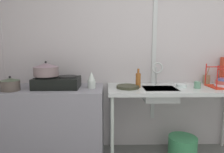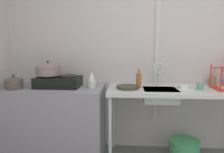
{
  "view_description": "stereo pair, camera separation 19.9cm",
  "coord_description": "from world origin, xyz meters",
  "px_view_note": "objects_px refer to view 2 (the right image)",
  "views": [
    {
      "loc": [
        -0.75,
        -0.68,
        1.31
      ],
      "look_at": [
        -0.7,
        1.54,
        0.98
      ],
      "focal_mm": 31.95,
      "sensor_mm": 36.0,
      "label": 1
    },
    {
      "loc": [
        -0.55,
        -0.67,
        1.31
      ],
      "look_at": [
        -0.7,
        1.54,
        0.98
      ],
      "focal_mm": 31.95,
      "sensor_mm": 36.0,
      "label": 2
    }
  ],
  "objects_px": {
    "sink_basin": "(160,95)",
    "faucet": "(159,70)",
    "pot_beside_stove": "(14,83)",
    "cup_by_rack": "(200,86)",
    "utensil_jar": "(212,81)",
    "pot_on_left_burner": "(48,69)",
    "bucket_on_floor": "(184,151)",
    "percolator": "(92,80)",
    "stove": "(59,81)",
    "frying_pan": "(128,87)",
    "bottle_by_sink": "(139,80)",
    "small_bowl_on_drainboard": "(183,87)"
  },
  "relations": [
    {
      "from": "frying_pan",
      "to": "cup_by_rack",
      "type": "bearing_deg",
      "value": -1.88
    },
    {
      "from": "stove",
      "to": "small_bowl_on_drainboard",
      "type": "xyz_separation_m",
      "value": [
        1.42,
        0.01,
        -0.05
      ]
    },
    {
      "from": "pot_beside_stove",
      "to": "faucet",
      "type": "relative_size",
      "value": 0.7
    },
    {
      "from": "faucet",
      "to": "frying_pan",
      "type": "bearing_deg",
      "value": -161.27
    },
    {
      "from": "small_bowl_on_drainboard",
      "to": "pot_beside_stove",
      "type": "bearing_deg",
      "value": -175.6
    },
    {
      "from": "pot_on_left_burner",
      "to": "sink_basin",
      "type": "height_order",
      "value": "pot_on_left_burner"
    },
    {
      "from": "percolator",
      "to": "bucket_on_floor",
      "type": "height_order",
      "value": "percolator"
    },
    {
      "from": "percolator",
      "to": "faucet",
      "type": "distance_m",
      "value": 0.78
    },
    {
      "from": "percolator",
      "to": "stove",
      "type": "bearing_deg",
      "value": 176.79
    },
    {
      "from": "pot_on_left_burner",
      "to": "bucket_on_floor",
      "type": "bearing_deg",
      "value": -1.72
    },
    {
      "from": "pot_on_left_burner",
      "to": "utensil_jar",
      "type": "xyz_separation_m",
      "value": [
        1.94,
        0.24,
        -0.15
      ]
    },
    {
      "from": "small_bowl_on_drainboard",
      "to": "utensil_jar",
      "type": "relative_size",
      "value": 0.55
    },
    {
      "from": "pot_beside_stove",
      "to": "small_bowl_on_drainboard",
      "type": "height_order",
      "value": "pot_beside_stove"
    },
    {
      "from": "faucet",
      "to": "pot_on_left_burner",
      "type": "bearing_deg",
      "value": -175.86
    },
    {
      "from": "sink_basin",
      "to": "faucet",
      "type": "height_order",
      "value": "faucet"
    },
    {
      "from": "frying_pan",
      "to": "bucket_on_floor",
      "type": "relative_size",
      "value": 0.78
    },
    {
      "from": "sink_basin",
      "to": "cup_by_rack",
      "type": "distance_m",
      "value": 0.43
    },
    {
      "from": "faucet",
      "to": "utensil_jar",
      "type": "distance_m",
      "value": 0.7
    },
    {
      "from": "pot_on_left_burner",
      "to": "pot_beside_stove",
      "type": "relative_size",
      "value": 1.41
    },
    {
      "from": "bottle_by_sink",
      "to": "stove",
      "type": "bearing_deg",
      "value": -179.14
    },
    {
      "from": "bucket_on_floor",
      "to": "percolator",
      "type": "bearing_deg",
      "value": 178.63
    },
    {
      "from": "stove",
      "to": "cup_by_rack",
      "type": "relative_size",
      "value": 6.53
    },
    {
      "from": "frying_pan",
      "to": "bucket_on_floor",
      "type": "xyz_separation_m",
      "value": [
        0.65,
        -0.02,
        -0.73
      ]
    },
    {
      "from": "utensil_jar",
      "to": "bucket_on_floor",
      "type": "relative_size",
      "value": 0.66
    },
    {
      "from": "pot_on_left_burner",
      "to": "bucket_on_floor",
      "type": "xyz_separation_m",
      "value": [
        1.56,
        -0.05,
        -0.93
      ]
    },
    {
      "from": "bucket_on_floor",
      "to": "faucet",
      "type": "bearing_deg",
      "value": 154.83
    },
    {
      "from": "pot_beside_stove",
      "to": "sink_basin",
      "type": "relative_size",
      "value": 0.54
    },
    {
      "from": "stove",
      "to": "frying_pan",
      "type": "bearing_deg",
      "value": -2.02
    },
    {
      "from": "frying_pan",
      "to": "cup_by_rack",
      "type": "xyz_separation_m",
      "value": [
        0.78,
        -0.03,
        0.02
      ]
    },
    {
      "from": "sink_basin",
      "to": "small_bowl_on_drainboard",
      "type": "relative_size",
      "value": 3.09
    },
    {
      "from": "stove",
      "to": "cup_by_rack",
      "type": "distance_m",
      "value": 1.57
    },
    {
      "from": "pot_on_left_burner",
      "to": "bucket_on_floor",
      "type": "height_order",
      "value": "pot_on_left_burner"
    },
    {
      "from": "pot_on_left_burner",
      "to": "pot_beside_stove",
      "type": "bearing_deg",
      "value": -158.45
    },
    {
      "from": "cup_by_rack",
      "to": "bucket_on_floor",
      "type": "bearing_deg",
      "value": 177.13
    },
    {
      "from": "cup_by_rack",
      "to": "sink_basin",
      "type": "bearing_deg",
      "value": 178.5
    },
    {
      "from": "stove",
      "to": "pot_on_left_burner",
      "type": "bearing_deg",
      "value": -180.0
    },
    {
      "from": "pot_beside_stove",
      "to": "faucet",
      "type": "distance_m",
      "value": 1.63
    },
    {
      "from": "pot_on_left_burner",
      "to": "faucet",
      "type": "relative_size",
      "value": 0.98
    },
    {
      "from": "stove",
      "to": "frying_pan",
      "type": "xyz_separation_m",
      "value": [
        0.8,
        -0.03,
        -0.05
      ]
    },
    {
      "from": "pot_on_left_burner",
      "to": "bottle_by_sink",
      "type": "xyz_separation_m",
      "value": [
        1.04,
        0.01,
        -0.12
      ]
    },
    {
      "from": "utensil_jar",
      "to": "bucket_on_floor",
      "type": "bearing_deg",
      "value": -142.97
    },
    {
      "from": "sink_basin",
      "to": "small_bowl_on_drainboard",
      "type": "xyz_separation_m",
      "value": [
        0.26,
        0.05,
        0.09
      ]
    },
    {
      "from": "frying_pan",
      "to": "stove",
      "type": "bearing_deg",
      "value": 177.98
    },
    {
      "from": "percolator",
      "to": "bucket_on_floor",
      "type": "relative_size",
      "value": 0.56
    },
    {
      "from": "sink_basin",
      "to": "small_bowl_on_drainboard",
      "type": "height_order",
      "value": "small_bowl_on_drainboard"
    },
    {
      "from": "bottle_by_sink",
      "to": "frying_pan",
      "type": "bearing_deg",
      "value": -160.94
    },
    {
      "from": "sink_basin",
      "to": "utensil_jar",
      "type": "relative_size",
      "value": 1.71
    },
    {
      "from": "frying_pan",
      "to": "small_bowl_on_drainboard",
      "type": "distance_m",
      "value": 0.62
    },
    {
      "from": "pot_beside_stove",
      "to": "cup_by_rack",
      "type": "relative_size",
      "value": 2.59
    },
    {
      "from": "frying_pan",
      "to": "bottle_by_sink",
      "type": "bearing_deg",
      "value": 19.06
    }
  ]
}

